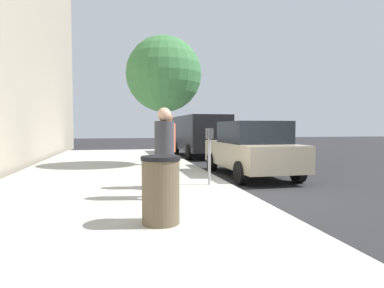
% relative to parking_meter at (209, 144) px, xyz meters
% --- Properties ---
extents(ground_plane, '(80.00, 80.00, 0.00)m').
position_rel_parking_meter_xyz_m(ground_plane, '(-0.67, -0.57, -1.17)').
color(ground_plane, '#232326').
rests_on(ground_plane, ground).
extents(sidewalk_slab, '(28.00, 6.00, 0.15)m').
position_rel_parking_meter_xyz_m(sidewalk_slab, '(-0.67, 2.43, -1.09)').
color(sidewalk_slab, '#A8A59E').
rests_on(sidewalk_slab, ground_plane).
extents(parking_meter, '(0.36, 0.12, 1.41)m').
position_rel_parking_meter_xyz_m(parking_meter, '(0.00, 0.00, 0.00)').
color(parking_meter, gray).
rests_on(parking_meter, sidewalk_slab).
extents(pedestrian_at_meter, '(0.54, 0.39, 1.79)m').
position_rel_parking_meter_xyz_m(pedestrian_at_meter, '(-0.19, 1.08, 0.04)').
color(pedestrian_at_meter, tan).
rests_on(pedestrian_at_meter, sidewalk_slab).
extents(pedestrian_bystander, '(0.46, 0.40, 1.83)m').
position_rel_parking_meter_xyz_m(pedestrian_bystander, '(-1.30, 1.29, 0.08)').
color(pedestrian_bystander, '#191E4C').
rests_on(pedestrian_bystander, sidewalk_slab).
extents(parked_sedan_near, '(4.42, 2.00, 1.77)m').
position_rel_parking_meter_xyz_m(parked_sedan_near, '(1.98, -1.92, -0.27)').
color(parked_sedan_near, gray).
rests_on(parked_sedan_near, ground_plane).
extents(parked_van_far, '(5.25, 2.22, 2.18)m').
position_rel_parking_meter_xyz_m(parked_van_far, '(9.17, -1.92, 0.09)').
color(parked_van_far, black).
rests_on(parked_van_far, ground_plane).
extents(street_tree, '(2.85, 2.85, 4.86)m').
position_rel_parking_meter_xyz_m(street_tree, '(4.56, 0.56, 2.40)').
color(street_tree, brown).
rests_on(street_tree, sidewalk_slab).
extents(trash_bin, '(0.59, 0.59, 1.01)m').
position_rel_parking_meter_xyz_m(trash_bin, '(-3.03, 1.57, -0.51)').
color(trash_bin, brown).
rests_on(trash_bin, sidewalk_slab).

